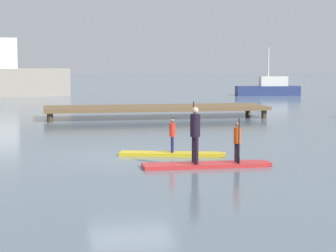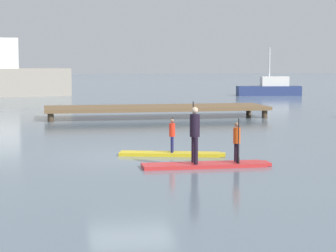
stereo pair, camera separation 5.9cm
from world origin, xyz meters
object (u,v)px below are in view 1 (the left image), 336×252
(paddleboard_far, at_px, (207,165))
(paddler_adult, at_px, (195,131))
(paddleboard_near, at_px, (172,154))
(paddler_child_solo, at_px, (172,134))
(paddler_child_front, at_px, (237,140))
(fishing_boat_green_midground, at_px, (269,88))

(paddleboard_far, bearing_deg, paddler_adult, 177.89)
(paddleboard_near, height_order, paddleboard_far, same)
(paddler_child_solo, bearing_deg, paddleboard_far, -77.24)
(paddleboard_far, relative_size, paddler_adult, 2.12)
(paddler_child_front, relative_size, fishing_boat_green_midground, 0.23)
(paddler_adult, relative_size, fishing_boat_green_midground, 0.31)
(fishing_boat_green_midground, bearing_deg, paddler_adult, -112.93)
(paddleboard_far, distance_m, fishing_boat_green_midground, 36.91)
(paddler_child_solo, xyz_separation_m, paddler_child_front, (1.36, -2.27, 0.05))
(paddleboard_near, distance_m, paddler_child_solo, 0.62)
(paddleboard_near, relative_size, paddleboard_far, 0.91)
(fishing_boat_green_midground, bearing_deg, paddler_child_front, -111.21)
(paddleboard_near, height_order, paddler_child_solo, paddler_child_solo)
(paddleboard_near, xyz_separation_m, paddler_child_solo, (0.01, 0.01, 0.62))
(paddler_child_solo, height_order, paddler_adult, paddler_adult)
(paddleboard_far, bearing_deg, fishing_boat_green_midground, 67.55)
(paddler_child_solo, bearing_deg, fishing_boat_green_midground, 65.38)
(paddler_child_solo, height_order, fishing_boat_green_midground, fishing_boat_green_midground)
(paddleboard_far, distance_m, paddler_child_front, 1.09)
(paddleboard_near, xyz_separation_m, fishing_boat_green_midground, (14.61, 31.88, 0.54))
(paddleboard_near, distance_m, fishing_boat_green_midground, 35.08)
(paddler_child_front, bearing_deg, paddler_adult, 178.19)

